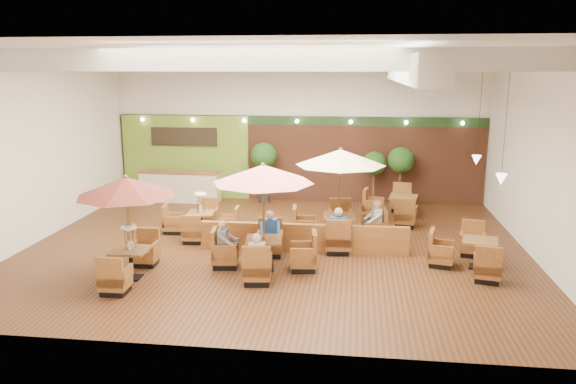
% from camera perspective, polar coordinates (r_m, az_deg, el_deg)
% --- Properties ---
extents(room, '(14.04, 14.00, 5.52)m').
position_cam_1_polar(room, '(16.54, 0.13, 7.76)').
color(room, '#381E0F').
rests_on(room, ground).
extents(service_counter, '(3.00, 0.75, 1.18)m').
position_cam_1_polar(service_counter, '(21.75, -10.88, 0.57)').
color(service_counter, beige).
rests_on(service_counter, ground).
extents(booth_divider, '(5.76, 0.26, 0.80)m').
position_cam_1_polar(booth_divider, '(15.56, 1.60, -4.69)').
color(booth_divider, brown).
rests_on(booth_divider, ground).
extents(table_0, '(2.36, 2.49, 2.56)m').
position_cam_1_polar(table_0, '(13.73, -16.03, -0.86)').
color(table_0, brown).
rests_on(table_0, ground).
extents(table_1, '(2.73, 2.73, 2.74)m').
position_cam_1_polar(table_1, '(13.89, -2.51, -0.57)').
color(table_1, brown).
rests_on(table_1, ground).
extents(table_2, '(2.77, 2.77, 2.79)m').
position_cam_1_polar(table_2, '(16.13, 5.31, 1.34)').
color(table_2, brown).
rests_on(table_2, ground).
extents(table_3, '(2.39, 2.39, 1.48)m').
position_cam_1_polar(table_3, '(17.38, -8.81, -2.93)').
color(table_3, brown).
rests_on(table_3, ground).
extents(table_4, '(1.81, 2.62, 0.95)m').
position_cam_1_polar(table_4, '(15.10, 17.82, -6.02)').
color(table_4, brown).
rests_on(table_4, ground).
extents(table_5, '(1.89, 2.74, 0.99)m').
position_cam_1_polar(table_5, '(19.30, 10.74, -1.59)').
color(table_5, brown).
rests_on(table_5, ground).
extents(topiary_0, '(0.98, 0.98, 2.28)m').
position_cam_1_polar(topiary_0, '(20.99, -2.48, 3.45)').
color(topiary_0, black).
rests_on(topiary_0, ground).
extents(topiary_1, '(0.87, 0.87, 2.03)m').
position_cam_1_polar(topiary_1, '(20.75, 8.75, 2.69)').
color(topiary_1, black).
rests_on(topiary_1, ground).
extents(topiary_2, '(0.95, 0.95, 2.21)m').
position_cam_1_polar(topiary_2, '(20.78, 11.39, 2.98)').
color(topiary_2, black).
rests_on(topiary_2, ground).
extents(diner_0, '(0.41, 0.34, 0.79)m').
position_cam_1_polar(diner_0, '(13.24, -3.18, -6.20)').
color(diner_0, silver).
rests_on(diner_0, ground).
extents(diner_1, '(0.42, 0.36, 0.79)m').
position_cam_1_polar(diner_1, '(15.13, -1.85, -3.79)').
color(diner_1, '#275AAD').
rests_on(diner_1, ground).
extents(diner_2, '(0.30, 0.38, 0.79)m').
position_cam_1_polar(diner_2, '(14.37, -6.43, -4.74)').
color(diner_2, slate).
rests_on(diner_2, ground).
extents(diner_3, '(0.43, 0.36, 0.84)m').
position_cam_1_polar(diner_3, '(15.39, 5.11, -3.46)').
color(diner_3, '#275AAD').
rests_on(diner_3, ground).
extents(diner_4, '(0.38, 0.44, 0.84)m').
position_cam_1_polar(diner_4, '(16.38, 8.82, -2.58)').
color(diner_4, silver).
rests_on(diner_4, ground).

